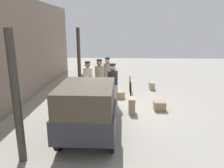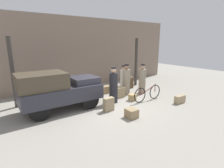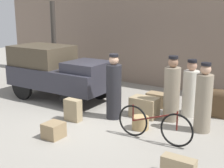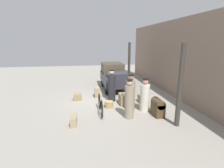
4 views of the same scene
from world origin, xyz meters
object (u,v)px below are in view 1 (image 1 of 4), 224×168
Objects in this scene: porter_with_bicycle at (107,75)px; truck at (90,104)px; wicker_basket at (120,95)px; porter_lifting_near_truck at (100,79)px; trunk_umber_medium at (77,96)px; porter_standing_middle at (88,79)px; suitcase_small_leather at (160,106)px; trunk_barrel_dark at (82,82)px; conductor_in_dark_uniform at (113,87)px; trunk_large_brown at (132,106)px; suitcase_tan_flat at (152,85)px; suitcase_black_upright at (101,94)px; bicycle at (130,87)px.

truck is at bearing 177.81° from porter_with_bicycle.
wicker_basket is 0.25× the size of porter_with_bicycle.
porter_lifting_near_truck reaches higher than trunk_umber_medium.
porter_standing_middle reaches higher than suitcase_small_leather.
conductor_in_dark_uniform is at bearing -143.67° from trunk_barrel_dark.
trunk_large_brown is 3.65m from suitcase_tan_flat.
wicker_basket is 2.41m from trunk_barrel_dark.
porter_with_bicycle is 1.76m from suitcase_black_upright.
porter_standing_middle reaches higher than suitcase_black_upright.
porter_lifting_near_truck reaches higher than porter_standing_middle.
trunk_barrel_dark is at bearing 2.87° from trunk_umber_medium.
conductor_in_dark_uniform is 2.39× the size of suitcase_black_upright.
suitcase_small_leather is at bearing -125.65° from porter_lifting_near_truck.
trunk_barrel_dark reaches higher than suitcase_small_leather.
suitcase_black_upright is (-0.93, 1.35, -0.11)m from bicycle.
trunk_umber_medium is at bearing 102.90° from wicker_basket.
porter_with_bicycle reaches higher than trunk_large_brown.
porter_standing_middle is 1.29m from trunk_umber_medium.
suitcase_black_upright is (-1.98, 2.53, 0.09)m from suitcase_tan_flat.
suitcase_tan_flat is (1.65, -1.66, 0.03)m from wicker_basket.
trunk_barrel_dark is 2.02m from suitcase_black_upright.
porter_lifting_near_truck is (0.40, 1.00, 0.64)m from wicker_basket.
truck is at bearing 130.95° from suitcase_small_leather.
porter_lifting_near_truck is 1.02× the size of porter_with_bicycle.
trunk_large_brown is 1.31× the size of suitcase_small_leather.
trunk_umber_medium is 3.64m from suitcase_small_leather.
porter_standing_middle reaches higher than suitcase_tan_flat.
truck is at bearing 167.75° from conductor_in_dark_uniform.
trunk_umber_medium is 4.14m from suitcase_tan_flat.
truck is at bearing 154.15° from suitcase_tan_flat.
bicycle is 1.59m from suitcase_tan_flat.
porter_standing_middle is 3.27m from trunk_large_brown.
bicycle is at bearing 131.75° from suitcase_tan_flat.
wicker_basket is 0.72× the size of trunk_large_brown.
suitcase_small_leather is at bearing -106.15° from trunk_umber_medium.
bicycle is 2.48× the size of suitcase_black_upright.
suitcase_tan_flat is (0.31, -2.35, -0.59)m from porter_with_bicycle.
porter_standing_middle is at bearing 106.15° from suitcase_tan_flat.
wicker_basket is at bearing 134.75° from suitcase_tan_flat.
conductor_in_dark_uniform is at bearing 143.23° from suitcase_tan_flat.
suitcase_tan_flat is (3.45, -1.20, -0.11)m from trunk_large_brown.
bicycle reaches higher than trunk_umber_medium.
porter_with_bicycle is at bearing -18.47° from porter_lifting_near_truck.
bicycle is at bearing -106.21° from trunk_barrel_dark.
truck is 2.66m from conductor_in_dark_uniform.
truck is at bearing 162.03° from bicycle.
porter_lifting_near_truck reaches higher than wicker_basket.
trunk_umber_medium is 0.81× the size of suitcase_black_upright.
trunk_umber_medium is 1.33× the size of suitcase_small_leather.
truck is at bearing -178.17° from porter_lifting_near_truck.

